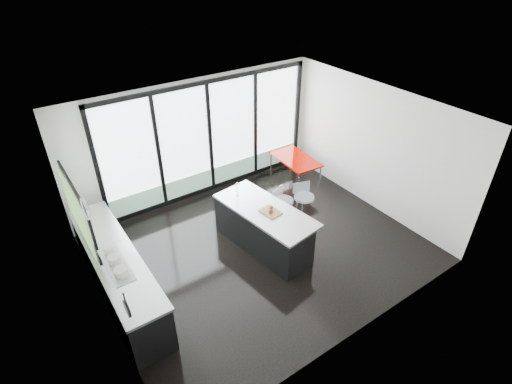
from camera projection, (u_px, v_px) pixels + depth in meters
floor at (260, 248)px, 8.02m from camera, size 6.00×5.00×0.00m
ceiling at (261, 117)px, 6.49m from camera, size 6.00×5.00×0.00m
wall_back at (209, 143)px, 9.15m from camera, size 6.00×0.09×2.80m
wall_front at (364, 270)px, 5.53m from camera, size 6.00×0.00×2.80m
wall_left at (87, 234)px, 5.94m from camera, size 0.26×5.00×2.80m
wall_right at (373, 147)px, 8.68m from camera, size 0.00×5.00×2.80m
counter_cabinets at (118, 274)px, 6.77m from camera, size 0.69×3.24×1.36m
island at (262, 228)px, 7.83m from camera, size 1.19×2.25×1.14m
bar_stool_near at (303, 211)px, 8.43m from camera, size 0.60×0.60×0.77m
bar_stool_far at (283, 214)px, 8.36m from camera, size 0.58×0.58×0.73m
red_table at (295, 170)px, 9.93m from camera, size 0.82×1.34×0.70m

